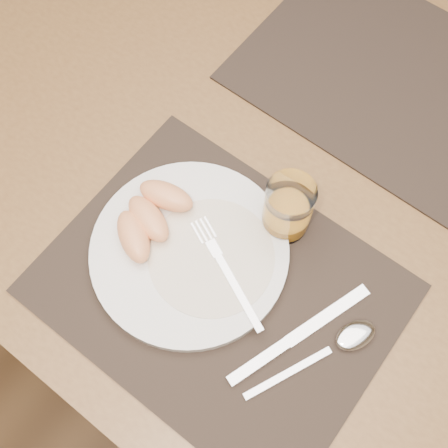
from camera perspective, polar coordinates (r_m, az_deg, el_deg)
ground at (r=1.53m, az=4.25°, el=-8.04°), size 5.00×5.00×0.00m
table at (r=0.91m, az=7.11°, el=3.16°), size 1.40×0.90×0.75m
placemat_near at (r=0.76m, az=-0.50°, el=-6.58°), size 0.45×0.35×0.00m
placemat_far at (r=0.96m, az=16.44°, el=14.11°), size 0.45×0.35×0.00m
plate at (r=0.76m, az=-3.52°, el=-2.80°), size 0.27×0.27×0.02m
plate_dressing at (r=0.75m, az=-1.29°, el=-3.30°), size 0.17×0.17×0.00m
fork at (r=0.75m, az=-0.17°, el=-4.04°), size 0.17×0.09×0.00m
knife at (r=0.74m, az=6.49°, el=-11.85°), size 0.09×0.21×0.01m
spoon at (r=0.75m, az=12.25°, el=-11.51°), size 0.10×0.18×0.01m
juice_glass at (r=0.75m, az=6.45°, el=1.42°), size 0.07×0.07×0.10m
grapefruit_wedges at (r=0.76m, az=-7.57°, el=0.73°), size 0.09×0.14×0.03m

